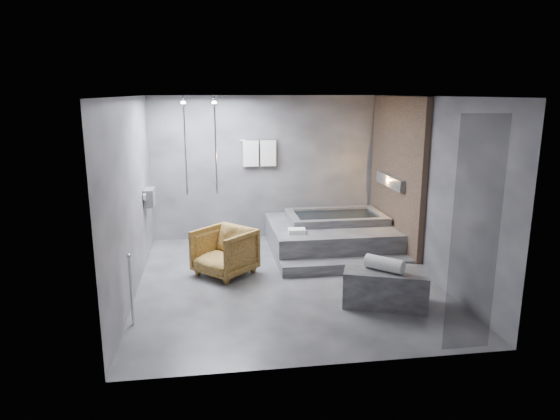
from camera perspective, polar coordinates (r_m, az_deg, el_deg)
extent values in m
plane|color=#313133|center=(7.84, 0.73, -8.06)|extent=(5.00, 5.00, 0.00)
cube|color=#515154|center=(7.30, 0.80, 12.87)|extent=(4.50, 5.00, 0.04)
cube|color=#3C3B41|center=(9.88, -1.53, 4.84)|extent=(4.50, 0.04, 2.80)
cube|color=#3C3B41|center=(5.06, 5.25, -3.48)|extent=(4.50, 0.04, 2.80)
cube|color=#3C3B41|center=(7.43, -16.63, 1.45)|extent=(0.04, 5.00, 2.80)
cube|color=#3C3B41|center=(8.10, 16.69, 2.39)|extent=(0.04, 5.00, 2.80)
cube|color=#947256|center=(9.21, 13.11, 3.87)|extent=(0.10, 2.40, 2.78)
cube|color=#FF9938|center=(9.20, 12.62, 3.25)|extent=(0.14, 1.20, 0.20)
cube|color=gray|center=(8.84, -14.69, 1.41)|extent=(0.16, 0.42, 0.30)
imported|color=beige|center=(8.75, -14.67, 1.00)|extent=(0.08, 0.08, 0.21)
imported|color=beige|center=(8.95, -14.53, 1.09)|extent=(0.07, 0.07, 0.15)
cylinder|color=silver|center=(9.31, -7.39, 7.31)|extent=(0.04, 0.04, 1.80)
cylinder|color=silver|center=(9.31, -10.80, 7.19)|extent=(0.04, 0.04, 1.80)
cylinder|color=silver|center=(9.74, -2.39, 7.96)|extent=(0.75, 0.02, 0.02)
cube|color=white|center=(9.73, -3.37, 6.47)|extent=(0.30, 0.06, 0.50)
cube|color=white|center=(9.77, -1.37, 6.51)|extent=(0.30, 0.06, 0.50)
cylinder|color=silver|center=(6.55, -16.65, -8.85)|extent=(0.04, 0.04, 0.90)
cube|color=black|center=(5.72, 21.41, -2.89)|extent=(0.55, 0.01, 2.60)
cube|color=#363639|center=(9.31, 5.73, -3.02)|extent=(2.20, 2.00, 0.50)
cube|color=#363639|center=(8.27, 7.68, -6.35)|extent=(2.20, 0.36, 0.18)
cube|color=#353538|center=(7.08, 11.95, -8.58)|extent=(1.26, 0.97, 0.50)
imported|color=#4D3313|center=(8.03, -6.35, -4.75)|extent=(1.16, 1.16, 0.75)
cylinder|color=white|center=(6.91, 11.85, -6.05)|extent=(0.51, 0.51, 0.19)
cube|color=white|center=(8.56, 1.93, -2.41)|extent=(0.31, 0.24, 0.08)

